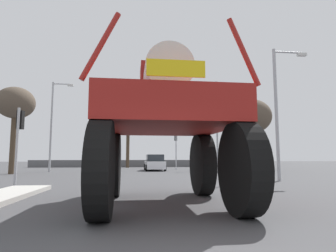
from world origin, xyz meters
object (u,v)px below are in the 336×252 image
at_px(oversize_sprayer, 164,126).
at_px(traffic_signal_near_left, 19,129).
at_px(streetlight_far_left, 53,121).
at_px(streetlight_far_right, 218,120).
at_px(traffic_signal_near_right, 231,127).
at_px(bare_tree_right, 251,117).
at_px(bare_tree_far_center, 128,125).
at_px(bare_tree_left, 15,104).
at_px(traffic_signal_far_left, 176,142).
at_px(streetlight_near_right, 279,105).
at_px(sedan_ahead, 155,163).

bearing_deg(oversize_sprayer, traffic_signal_near_left, 47.01).
distance_m(streetlight_far_left, streetlight_far_right, 16.36).
bearing_deg(traffic_signal_near_right, bare_tree_right, 63.53).
xyz_separation_m(traffic_signal_near_left, bare_tree_far_center, (4.12, 21.55, 2.74)).
relative_size(bare_tree_left, bare_tree_right, 0.95).
xyz_separation_m(traffic_signal_far_left, streetlight_near_right, (3.88, -13.93, 1.30)).
relative_size(oversize_sprayer, bare_tree_right, 0.80).
bearing_deg(streetlight_far_left, streetlight_far_right, 11.72).
height_order(traffic_signal_near_left, bare_tree_left, bare_tree_left).
distance_m(streetlight_near_right, bare_tree_left, 19.07).
bearing_deg(traffic_signal_near_right, bare_tree_left, 146.05).
relative_size(streetlight_near_right, streetlight_far_left, 0.93).
xyz_separation_m(sedan_ahead, traffic_signal_near_left, (-6.96, -13.91, 1.82)).
bearing_deg(oversize_sprayer, streetlight_far_right, -21.31).
distance_m(oversize_sprayer, bare_tree_far_center, 27.23).
relative_size(sedan_ahead, streetlight_near_right, 0.56).
xyz_separation_m(oversize_sprayer, streetlight_far_right, (7.81, 21.11, 3.04)).
distance_m(sedan_ahead, traffic_signal_near_left, 15.66).
xyz_separation_m(sedan_ahead, bare_tree_left, (-11.14, -4.50, 4.64)).
xyz_separation_m(traffic_signal_near_right, bare_tree_right, (6.80, 13.66, 2.57)).
xyz_separation_m(sedan_ahead, streetlight_far_right, (6.88, 1.77, 4.49)).
bearing_deg(streetlight_far_left, bare_tree_far_center, 55.67).
bearing_deg(streetlight_far_left, bare_tree_left, -124.45).
relative_size(sedan_ahead, bare_tree_left, 0.62).
xyz_separation_m(traffic_signal_far_left, bare_tree_far_center, (-5.09, 6.22, 2.44)).
xyz_separation_m(sedan_ahead, traffic_signal_near_right, (2.85, -13.92, 2.03)).
bearing_deg(traffic_signal_far_left, sedan_ahead, -147.67).
relative_size(streetlight_far_left, bare_tree_left, 1.19).
bearing_deg(streetlight_near_right, bare_tree_right, 73.95).
bearing_deg(traffic_signal_near_left, bare_tree_left, 113.93).
distance_m(traffic_signal_far_left, bare_tree_right, 7.99).
bearing_deg(sedan_ahead, streetlight_far_left, 98.05).
height_order(traffic_signal_far_left, streetlight_far_left, streetlight_far_left).
xyz_separation_m(traffic_signal_near_right, streetlight_far_left, (-11.97, 12.37, 1.69)).
xyz_separation_m(bare_tree_right, bare_tree_far_center, (-12.49, 7.90, -0.04)).
distance_m(streetlight_near_right, bare_tree_far_center, 22.08).
bearing_deg(traffic_signal_far_left, traffic_signal_near_right, -87.75).
distance_m(traffic_signal_far_left, bare_tree_far_center, 8.40).
distance_m(sedan_ahead, streetlight_far_right, 8.41).
distance_m(oversize_sprayer, traffic_signal_far_left, 21.02).
bearing_deg(streetlight_near_right, traffic_signal_near_right, -156.73).
xyz_separation_m(oversize_sprayer, traffic_signal_near_right, (3.78, 5.42, 0.58)).
distance_m(traffic_signal_near_right, streetlight_far_left, 17.29).
bearing_deg(traffic_signal_far_left, bare_tree_left, -156.13).
relative_size(oversize_sprayer, streetlight_far_right, 0.60).
height_order(sedan_ahead, streetlight_near_right, streetlight_near_right).
height_order(traffic_signal_far_left, bare_tree_far_center, bare_tree_far_center).
height_order(traffic_signal_near_left, traffic_signal_far_left, traffic_signal_far_left).
xyz_separation_m(oversize_sprayer, traffic_signal_far_left, (3.18, 20.76, 0.68)).
relative_size(sedan_ahead, bare_tree_far_center, 0.62).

